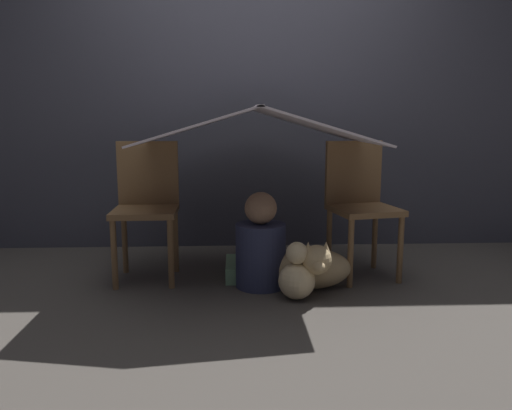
% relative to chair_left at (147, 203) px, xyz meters
% --- Properties ---
extents(ground_plane, '(8.80, 8.80, 0.00)m').
position_rel_chair_left_xyz_m(ground_plane, '(0.69, -0.29, -0.49)').
color(ground_plane, '#47423D').
extents(wall_back, '(7.00, 0.05, 2.50)m').
position_rel_chair_left_xyz_m(wall_back, '(0.69, 0.80, 0.76)').
color(wall_back, '#3D3D47').
rests_on(wall_back, ground_plane).
extents(chair_left, '(0.40, 0.40, 0.87)m').
position_rel_chair_left_xyz_m(chair_left, '(0.00, 0.00, 0.00)').
color(chair_left, brown).
rests_on(chair_left, ground_plane).
extents(chair_right, '(0.46, 0.46, 0.87)m').
position_rel_chair_left_xyz_m(chair_right, '(1.37, -0.00, 0.00)').
color(chair_right, brown).
rests_on(chair_right, ground_plane).
extents(sheet_canopy, '(1.38, 1.14, 0.22)m').
position_rel_chair_left_xyz_m(sheet_canopy, '(0.69, -0.07, 0.49)').
color(sheet_canopy, silver).
extents(person_front, '(0.30, 0.30, 0.58)m').
position_rel_chair_left_xyz_m(person_front, '(0.71, -0.22, -0.24)').
color(person_front, '#2D3351').
rests_on(person_front, ground_plane).
extents(dog, '(0.47, 0.41, 0.33)m').
position_rel_chair_left_xyz_m(dog, '(1.02, -0.30, -0.34)').
color(dog, tan).
rests_on(dog, ground_plane).
extents(floor_cushion, '(0.46, 0.37, 0.10)m').
position_rel_chair_left_xyz_m(floor_cushion, '(0.73, -0.02, -0.44)').
color(floor_cushion, '#7FB27F').
rests_on(floor_cushion, ground_plane).
extents(plush_toy, '(0.21, 0.21, 0.33)m').
position_rel_chair_left_xyz_m(plush_toy, '(0.91, -0.45, -0.35)').
color(plush_toy, beige).
rests_on(plush_toy, ground_plane).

